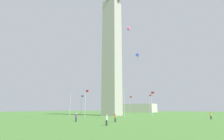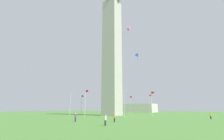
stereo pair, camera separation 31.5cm
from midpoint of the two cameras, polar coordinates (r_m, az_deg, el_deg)
The scene contains 17 objects.
ground_plane at distance 66.52m, azimuth 0.14°, elevation -15.19°, with size 260.00×260.00×0.00m, color #477A33.
obelisk_monument at distance 71.04m, azimuth 0.13°, elevation 7.66°, with size 6.07×6.07×55.22m.
flagpole_n at distance 59.71m, azimuth 13.42°, elevation -10.69°, with size 1.12×0.14×8.39m.
flagpole_ne at distance 71.77m, azimuth 12.79°, elevation -11.05°, with size 1.12×0.14×8.39m.
flagpole_e at distance 80.33m, azimuth 6.23°, elevation -11.47°, with size 1.12×0.14×8.39m.
flagpole_se at distance 81.91m, azimuth -2.41°, elevation -11.56°, with size 1.12×0.14×8.39m.
flagpole_s at distance 75.96m, azimuth -10.21°, elevation -11.26°, with size 1.12×0.14×8.39m.
flagpole_sw at distance 64.69m, azimuth -13.82°, elevation -10.82°, with size 1.12×0.14×8.39m.
flagpole_w at distance 53.69m, azimuth -8.87°, elevation -10.66°, with size 1.12×0.14×8.39m.
flagpole_nw at distance 51.24m, azimuth 4.32°, elevation -10.67°, with size 1.12×0.14×8.39m.
person_orange_shirt at distance 34.07m, azimuth 1.11°, elevation -15.86°, with size 0.32×0.32×1.68m.
person_purple_shirt at distance 35.56m, azimuth -12.04°, elevation -15.49°, with size 0.32×0.32×1.66m.
person_yellow_shirt at distance 49.57m, azimuth 30.60°, elevation -13.20°, with size 0.32×0.32×1.71m.
person_white_shirt at distance 27.19m, azimuth -1.93°, elevation -16.50°, with size 0.32×0.32×1.76m.
kite_blue_delta at distance 46.50m, azimuth 8.83°, elevation 4.84°, with size 1.08×1.24×1.91m.
kite_pink_box at distance 63.26m, azimuth 5.78°, elevation 13.97°, with size 0.80×1.40×3.04m.
distant_building at distance 131.11m, azimuth 8.53°, elevation -12.65°, with size 27.64×13.27×6.06m.
Camera 2 is at (35.11, -56.44, 2.53)m, focal length 26.96 mm.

